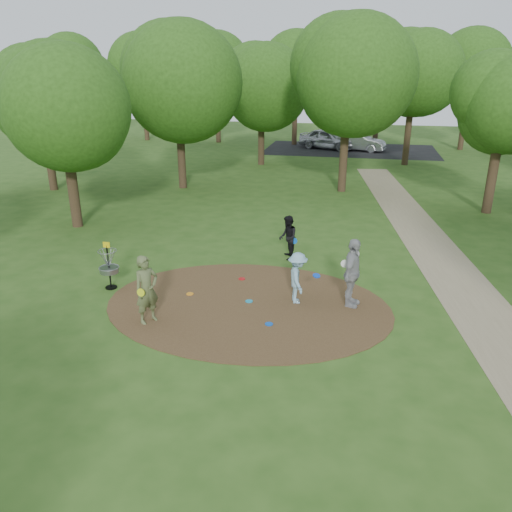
# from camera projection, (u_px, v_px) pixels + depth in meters

# --- Properties ---
(ground) EXTENTS (100.00, 100.00, 0.00)m
(ground) POSITION_uv_depth(u_px,v_px,m) (248.00, 305.00, 14.65)
(ground) COLOR #2D5119
(ground) RESTS_ON ground
(dirt_clearing) EXTENTS (8.40, 8.40, 0.02)m
(dirt_clearing) POSITION_uv_depth(u_px,v_px,m) (248.00, 305.00, 14.64)
(dirt_clearing) COLOR #47301C
(dirt_clearing) RESTS_ON ground
(footpath) EXTENTS (7.55, 39.89, 0.01)m
(footpath) POSITION_uv_depth(u_px,v_px,m) (469.00, 296.00, 15.22)
(footpath) COLOR #8C7A5B
(footpath) RESTS_ON ground
(parking_lot) EXTENTS (14.00, 8.00, 0.01)m
(parking_lot) POSITION_uv_depth(u_px,v_px,m) (350.00, 150.00, 41.68)
(parking_lot) COLOR black
(parking_lot) RESTS_ON ground
(player_observer_with_disc) EXTENTS (0.77, 0.84, 1.92)m
(player_observer_with_disc) POSITION_uv_depth(u_px,v_px,m) (147.00, 290.00, 13.37)
(player_observer_with_disc) COLOR #59643A
(player_observer_with_disc) RESTS_ON ground
(player_throwing_with_disc) EXTENTS (1.12, 1.13, 1.56)m
(player_throwing_with_disc) POSITION_uv_depth(u_px,v_px,m) (297.00, 278.00, 14.56)
(player_throwing_with_disc) COLOR #87B3C9
(player_throwing_with_disc) RESTS_ON ground
(player_walking_with_disc) EXTENTS (0.78, 0.90, 1.60)m
(player_walking_with_disc) POSITION_uv_depth(u_px,v_px,m) (288.00, 238.00, 17.91)
(player_walking_with_disc) COLOR black
(player_walking_with_disc) RESTS_ON ground
(player_waiting_with_disc) EXTENTS (0.76, 1.29, 2.06)m
(player_waiting_with_disc) POSITION_uv_depth(u_px,v_px,m) (352.00, 273.00, 14.26)
(player_waiting_with_disc) COLOR #9A9A9C
(player_waiting_with_disc) RESTS_ON ground
(disc_ground_cyan) EXTENTS (0.22, 0.22, 0.02)m
(disc_ground_cyan) POSITION_uv_depth(u_px,v_px,m) (249.00, 301.00, 14.83)
(disc_ground_cyan) COLOR #168FB7
(disc_ground_cyan) RESTS_ON dirt_clearing
(disc_ground_blue) EXTENTS (0.22, 0.22, 0.02)m
(disc_ground_blue) POSITION_uv_depth(u_px,v_px,m) (269.00, 324.00, 13.52)
(disc_ground_blue) COLOR blue
(disc_ground_blue) RESTS_ON dirt_clearing
(disc_ground_red) EXTENTS (0.22, 0.22, 0.02)m
(disc_ground_red) POSITION_uv_depth(u_px,v_px,m) (242.00, 279.00, 16.39)
(disc_ground_red) COLOR red
(disc_ground_red) RESTS_ON dirt_clearing
(car_left) EXTENTS (5.23, 3.61, 1.65)m
(car_left) POSITION_uv_depth(u_px,v_px,m) (328.00, 139.00, 41.84)
(car_left) COLOR #A4A5AC
(car_left) RESTS_ON ground
(car_right) EXTENTS (4.58, 2.50, 1.43)m
(car_right) POSITION_uv_depth(u_px,v_px,m) (358.00, 142.00, 40.93)
(car_right) COLOR #94959B
(car_right) RESTS_ON ground
(disc_ground_orange) EXTENTS (0.22, 0.22, 0.02)m
(disc_ground_orange) POSITION_uv_depth(u_px,v_px,m) (190.00, 294.00, 15.31)
(disc_ground_orange) COLOR orange
(disc_ground_orange) RESTS_ON dirt_clearing
(disc_golf_basket) EXTENTS (0.63, 0.63, 1.54)m
(disc_golf_basket) POSITION_uv_depth(u_px,v_px,m) (108.00, 262.00, 15.47)
(disc_golf_basket) COLOR black
(disc_golf_basket) RESTS_ON ground
(tree_ring) EXTENTS (37.41, 44.94, 8.98)m
(tree_ring) POSITION_uv_depth(u_px,v_px,m) (322.00, 98.00, 21.74)
(tree_ring) COLOR #332316
(tree_ring) RESTS_ON ground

